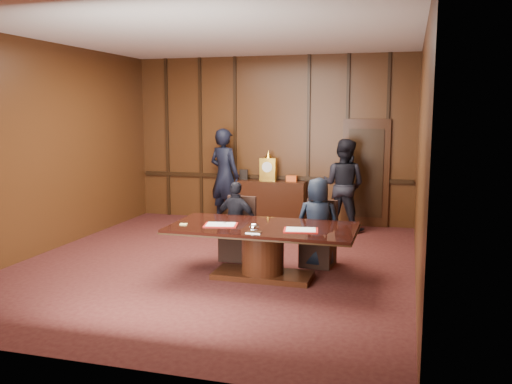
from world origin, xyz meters
TOP-DOWN VIEW (x-y plane):
  - room at (0.07, 0.14)m, footprint 7.00×7.04m
  - sideboard at (0.00, 3.26)m, footprint 1.60×0.45m
  - conference_table at (0.90, -0.50)m, footprint 2.62×1.32m
  - folder_left at (0.32, -0.63)m, footprint 0.52×0.41m
  - folder_right at (1.48, -0.66)m, footprint 0.51×0.40m
  - inkstand at (0.90, -0.95)m, footprint 0.20×0.14m
  - notepad at (-0.21, -0.74)m, footprint 0.11×0.09m
  - chair_left at (0.25, 0.38)m, footprint 0.50×0.50m
  - chair_right at (1.55, 0.38)m, footprint 0.53×0.53m
  - signatory_left at (0.25, 0.30)m, footprint 0.78×0.42m
  - signatory_right at (1.55, 0.30)m, footprint 0.70×0.48m
  - witness_left at (-0.92, 3.10)m, footprint 0.85×0.70m
  - witness_right at (1.62, 2.92)m, footprint 1.04×0.90m

SIDE VIEW (x-z plane):
  - chair_left at x=0.25m, z-range -0.20..0.79m
  - chair_right at x=1.55m, z-range -0.20..0.79m
  - sideboard at x=0.00m, z-range -0.28..1.26m
  - conference_table at x=0.90m, z-range 0.13..0.89m
  - signatory_left at x=0.25m, z-range 0.00..1.26m
  - signatory_right at x=1.55m, z-range 0.00..1.37m
  - notepad at x=-0.21m, z-range 0.76..0.77m
  - folder_left at x=0.32m, z-range 0.76..0.78m
  - folder_right at x=1.48m, z-range 0.76..0.78m
  - inkstand at x=0.90m, z-range 0.76..0.87m
  - witness_right at x=1.62m, z-range 0.00..1.82m
  - witness_left at x=-0.92m, z-range 0.00..1.99m
  - room at x=0.07m, z-range -0.03..3.47m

